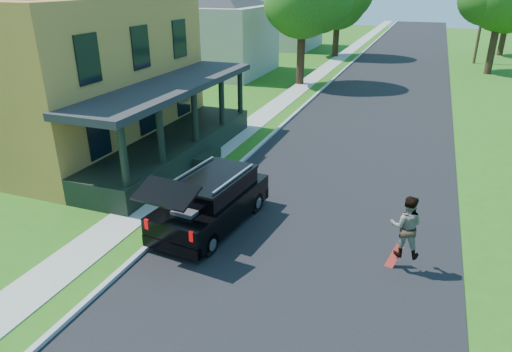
% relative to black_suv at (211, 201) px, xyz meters
% --- Properties ---
extents(ground, '(140.00, 140.00, 0.00)m').
position_rel_black_suv_xyz_m(ground, '(2.96, -1.50, -0.81)').
color(ground, '#296013').
rests_on(ground, ground).
extents(street, '(8.00, 120.00, 0.02)m').
position_rel_black_suv_xyz_m(street, '(2.96, 18.50, -0.81)').
color(street, black).
rests_on(street, ground).
extents(curb, '(0.15, 120.00, 0.12)m').
position_rel_black_suv_xyz_m(curb, '(-1.09, 18.50, -0.81)').
color(curb, '#A2A29D').
rests_on(curb, ground).
extents(sidewalk, '(1.30, 120.00, 0.03)m').
position_rel_black_suv_xyz_m(sidewalk, '(-2.64, 18.50, -0.81)').
color(sidewalk, gray).
rests_on(sidewalk, ground).
extents(front_walk, '(6.50, 1.20, 0.03)m').
position_rel_black_suv_xyz_m(front_walk, '(-6.54, 4.50, -0.81)').
color(front_walk, gray).
rests_on(front_walk, ground).
extents(main_house, '(15.56, 15.56, 10.10)m').
position_rel_black_suv_xyz_m(main_house, '(-9.85, 4.50, 4.11)').
color(main_house, '#CE7E3C').
rests_on(main_house, ground).
extents(neighbor_house_mid, '(12.78, 12.78, 8.30)m').
position_rel_black_suv_xyz_m(neighbor_house_mid, '(-10.54, 22.50, 3.38)').
color(neighbor_house_mid, '#A09B8D').
rests_on(neighbor_house_mid, ground).
extents(neighbor_house_far, '(12.78, 12.78, 8.30)m').
position_rel_black_suv_xyz_m(neighbor_house_far, '(-10.54, 38.50, 3.38)').
color(neighbor_house_far, '#A09B8D').
rests_on(neighbor_house_far, ground).
extents(black_suv, '(2.16, 4.69, 2.12)m').
position_rel_black_suv_xyz_m(black_suv, '(0.00, 0.00, 0.00)').
color(black_suv, black).
rests_on(black_suv, ground).
extents(skateboarder, '(0.82, 0.65, 1.61)m').
position_rel_black_suv_xyz_m(skateboarder, '(5.46, -0.33, 0.43)').
color(skateboarder, black).
rests_on(skateboarder, ground).
extents(skateboard, '(0.48, 0.33, 0.78)m').
position_rel_black_suv_xyz_m(skateboard, '(5.26, -0.31, -0.58)').
color(skateboard, '#AD180E').
rests_on(skateboard, ground).
extents(tree_left_mid, '(5.83, 5.96, 7.98)m').
position_rel_black_suv_xyz_m(tree_left_mid, '(-3.07, 20.62, 4.51)').
color(tree_left_mid, black).
rests_on(tree_left_mid, ground).
extents(utility_pole_far, '(1.52, 0.36, 8.95)m').
position_rel_black_suv_xyz_m(utility_pole_far, '(9.01, 34.44, 3.80)').
color(utility_pole_far, '#3E2B1D').
rests_on(utility_pole_far, ground).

